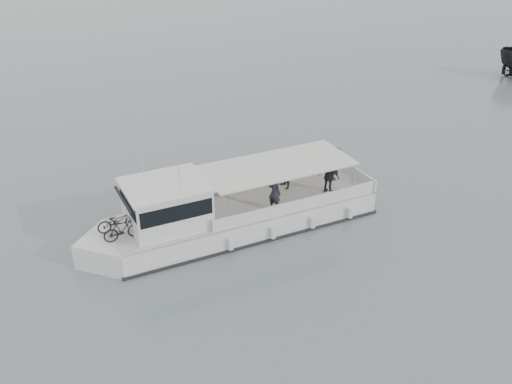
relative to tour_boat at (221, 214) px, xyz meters
name	(u,v)px	position (x,y,z in m)	size (l,w,h in m)	color
ground	(240,194)	(1.94, 2.96, -0.90)	(1400.00, 1400.00, 0.00)	#566265
tour_boat	(221,214)	(0.00, 0.00, 0.00)	(13.18, 4.13, 5.49)	white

